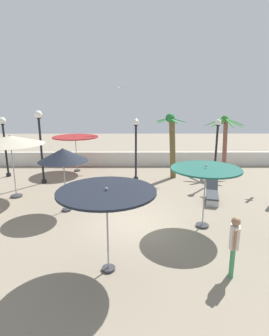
{
  "coord_description": "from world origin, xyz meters",
  "views": [
    {
      "loc": [
        -0.07,
        -9.79,
        4.77
      ],
      "look_at": [
        0.0,
        3.34,
        1.4
      ],
      "focal_mm": 29.13,
      "sensor_mm": 36.0,
      "label": 1
    }
  ],
  "objects": [
    {
      "name": "patio_umbrella_1",
      "position": [
        -0.78,
        -2.95,
        2.3
      ],
      "size": [
        2.67,
        2.67,
        2.49
      ],
      "color": "#333338",
      "rests_on": "ground_plane"
    },
    {
      "name": "patio_umbrella_0",
      "position": [
        -5.89,
        3.06,
        2.84
      ],
      "size": [
        3.17,
        3.17,
        3.11
      ],
      "color": "#333338",
      "rests_on": "ground_plane"
    },
    {
      "name": "patio_umbrella_3",
      "position": [
        -3.85,
        7.99,
        2.24
      ],
      "size": [
        2.96,
        2.96,
        2.44
      ],
      "color": "#333338",
      "rests_on": "ground_plane"
    },
    {
      "name": "lamp_post_0",
      "position": [
        -5.24,
        5.35,
        2.75
      ],
      "size": [
        0.42,
        0.42,
        4.13
      ],
      "color": "black",
      "rests_on": "ground_plane"
    },
    {
      "name": "ground_plane",
      "position": [
        0.0,
        0.0,
        0.0
      ],
      "size": [
        56.0,
        56.0,
        0.0
      ],
      "primitive_type": "plane",
      "color": "gray"
    },
    {
      "name": "guest_2",
      "position": [
        2.63,
        -3.24,
        1.07
      ],
      "size": [
        0.34,
        0.54,
        1.75
      ],
      "color": "#3F8C59",
      "rests_on": "ground_plane"
    },
    {
      "name": "lounge_chair_0",
      "position": [
        3.73,
        2.54,
        0.39
      ],
      "size": [
        1.0,
        1.96,
        0.84
      ],
      "color": "#B7B7BC",
      "rests_on": "ground_plane"
    },
    {
      "name": "palm_tree_0",
      "position": [
        2.25,
        6.44,
        2.44
      ],
      "size": [
        1.86,
        1.89,
        3.92
      ],
      "color": "brown",
      "rests_on": "ground_plane"
    },
    {
      "name": "patio_umbrella_5",
      "position": [
        -2.98,
        1.31,
        2.48
      ],
      "size": [
        2.09,
        2.09,
        2.8
      ],
      "color": "#333338",
      "rests_on": "ground_plane"
    },
    {
      "name": "seagull_0",
      "position": [
        -1.1,
        9.96,
        5.48
      ],
      "size": [
        1.17,
        0.59,
        0.14
      ],
      "color": "white"
    },
    {
      "name": "lamp_post_3",
      "position": [
        -7.91,
        6.73,
        2.47
      ],
      "size": [
        0.42,
        0.42,
        3.68
      ],
      "color": "black",
      "rests_on": "ground_plane"
    },
    {
      "name": "lamp_post_2",
      "position": [
        0.09,
        5.84,
        2.19
      ],
      "size": [
        0.35,
        0.35,
        3.63
      ],
      "color": "black",
      "rests_on": "ground_plane"
    },
    {
      "name": "boundary_wall",
      "position": [
        0.0,
        9.53,
        0.5
      ],
      "size": [
        25.2,
        0.3,
        1.0
      ],
      "primitive_type": "cube",
      "color": "silver",
      "rests_on": "ground_plane"
    },
    {
      "name": "palm_tree_1",
      "position": [
        5.8,
        7.55,
        2.49
      ],
      "size": [
        2.61,
        2.6,
        3.74
      ],
      "color": "brown",
      "rests_on": "ground_plane"
    },
    {
      "name": "lamp_post_1",
      "position": [
        4.62,
        5.31,
        2.09
      ],
      "size": [
        0.33,
        0.33,
        3.65
      ],
      "color": "black",
      "rests_on": "ground_plane"
    },
    {
      "name": "patio_umbrella_4",
      "position": [
        2.58,
        -0.25,
        2.17
      ],
      "size": [
        2.54,
        2.54,
        2.44
      ],
      "color": "#333338",
      "rests_on": "ground_plane"
    }
  ]
}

